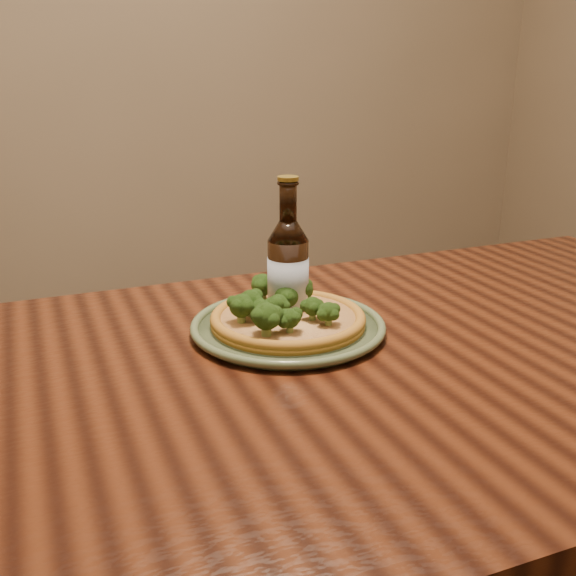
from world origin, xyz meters
name	(u,v)px	position (x,y,z in m)	size (l,w,h in m)	color
table	(375,406)	(0.00, 0.10, 0.66)	(1.60, 0.90, 0.75)	#401C0D
plate	(288,326)	(-0.10, 0.22, 0.76)	(0.32, 0.32, 0.02)	#556546
pizza	(286,315)	(-0.10, 0.22, 0.78)	(0.25, 0.25, 0.07)	#AC7626
beer_bottle	(288,271)	(-0.08, 0.26, 0.84)	(0.07, 0.07, 0.25)	black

